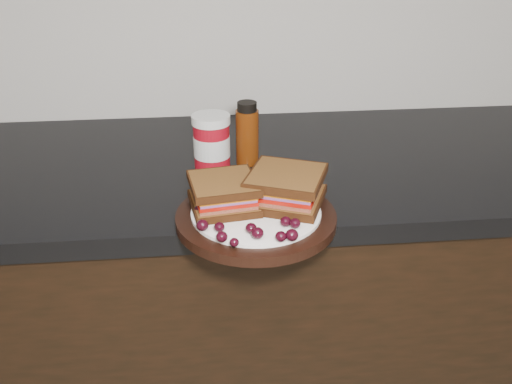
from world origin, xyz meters
The scene contains 30 objects.
base_cabinets centered at (0.00, 1.70, 0.43)m, with size 3.96×0.58×0.86m, color black.
countertop centered at (0.00, 1.70, 0.88)m, with size 3.98×0.60×0.04m, color black.
plate centered at (0.10, 1.43, 0.91)m, with size 0.28×0.28×0.02m, color black.
sandwich_left centered at (0.05, 1.45, 0.95)m, with size 0.11×0.11×0.05m, color brown, non-canonical shape.
sandwich_right centered at (0.16, 1.45, 0.95)m, with size 0.13×0.13×0.06m, color brown, non-canonical shape.
grape_0 centered at (0.01, 1.37, 0.93)m, with size 0.02×0.02×0.02m, color black.
grape_1 centered at (0.04, 1.37, 0.93)m, with size 0.02×0.02×0.02m, color black.
grape_2 centered at (0.04, 1.33, 0.93)m, with size 0.02×0.02×0.02m, color black.
grape_3 centered at (0.06, 1.32, 0.93)m, with size 0.02×0.02×0.01m, color black.
grape_4 centered at (0.10, 1.34, 0.93)m, with size 0.02×0.02×0.02m, color black.
grape_5 centered at (0.09, 1.36, 0.93)m, with size 0.02×0.02×0.02m, color black.
grape_6 centered at (0.13, 1.33, 0.93)m, with size 0.02×0.02×0.02m, color black.
grape_7 centered at (0.15, 1.33, 0.93)m, with size 0.02×0.02×0.02m, color black.
grape_8 centered at (0.16, 1.37, 0.93)m, with size 0.02×0.02×0.02m, color black.
grape_9 centered at (0.15, 1.37, 0.93)m, with size 0.02×0.02×0.02m, color black.
grape_10 centered at (0.18, 1.40, 0.93)m, with size 0.02×0.02×0.02m, color black.
grape_11 centered at (0.18, 1.42, 0.93)m, with size 0.02×0.02×0.02m, color black.
grape_12 centered at (0.18, 1.42, 0.93)m, with size 0.02×0.02×0.02m, color black.
grape_13 centered at (0.18, 1.46, 0.93)m, with size 0.02×0.02×0.02m, color black.
grape_14 centered at (0.15, 1.49, 0.93)m, with size 0.02×0.02×0.01m, color black.
grape_15 centered at (0.06, 1.48, 0.93)m, with size 0.02×0.02×0.02m, color black.
grape_16 centered at (0.05, 1.46, 0.93)m, with size 0.02×0.02×0.02m, color black.
grape_17 centered at (0.04, 1.45, 0.93)m, with size 0.02×0.02×0.02m, color black.
grape_18 centered at (0.01, 1.42, 0.93)m, with size 0.02×0.02×0.02m, color black.
grape_19 centered at (0.01, 1.42, 0.93)m, with size 0.02×0.02×0.02m, color black.
grape_20 centered at (0.07, 1.46, 0.93)m, with size 0.02×0.02×0.01m, color black.
grape_21 centered at (0.06, 1.44, 0.93)m, with size 0.02×0.02×0.02m, color black.
grape_22 centered at (0.05, 1.43, 0.93)m, with size 0.02×0.02×0.02m, color black.
condiment_jar centered at (0.04, 1.67, 0.96)m, with size 0.08×0.08×0.12m, color maroon.
oil_bottle centered at (0.11, 1.69, 0.97)m, with size 0.05×0.05×0.14m, color #542208.
Camera 1 is at (0.02, 0.57, 1.40)m, focal length 40.00 mm.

